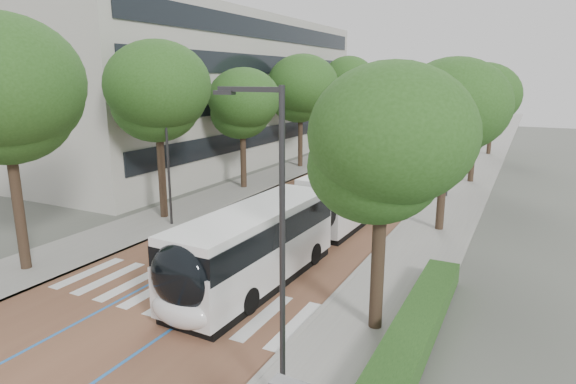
{
  "coord_description": "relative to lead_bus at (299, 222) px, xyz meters",
  "views": [
    {
      "loc": [
        11.74,
        -12.44,
        8.29
      ],
      "look_at": [
        0.61,
        9.49,
        2.4
      ],
      "focal_mm": 30.0,
      "sensor_mm": 36.0,
      "label": 1
    }
  ],
  "objects": [
    {
      "name": "kerb_right",
      "position": [
        3.21,
        32.84,
        -1.57
      ],
      "size": [
        0.2,
        140.0,
        0.14
      ],
      "primitive_type": "cube",
      "color": "gray",
      "rests_on": "ground"
    },
    {
      "name": "lead_bus",
      "position": [
        0.0,
        0.0,
        0.0
      ],
      "size": [
        3.07,
        18.46,
        3.2
      ],
      "rotation": [
        0.0,
        0.0,
        -0.03
      ],
      "color": "black",
      "rests_on": "ground"
    },
    {
      "name": "office_building",
      "position": [
        -21.86,
        20.84,
        5.37
      ],
      "size": [
        18.11,
        40.0,
        14.0
      ],
      "color": "#A09F95",
      "rests_on": "ground"
    },
    {
      "name": "bus_queued_0",
      "position": [
        -0.25,
        15.6,
        -0.0
      ],
      "size": [
        2.76,
        12.44,
        3.2
      ],
      "rotation": [
        0.0,
        0.0,
        -0.02
      ],
      "color": "silver",
      "rests_on": "ground"
    },
    {
      "name": "streetlight_near",
      "position": [
        4.23,
        -10.16,
        3.19
      ],
      "size": [
        1.82,
        0.2,
        8.0
      ],
      "color": "#2C2C2F",
      "rests_on": "sidewalk_right"
    },
    {
      "name": "lane_line_left",
      "position": [
        -3.99,
        32.84,
        -1.6
      ],
      "size": [
        0.12,
        126.0,
        0.01
      ],
      "primitive_type": "cube",
      "color": "blue",
      "rests_on": "road"
    },
    {
      "name": "hedge",
      "position": [
        6.71,
        -7.16,
        -1.11
      ],
      "size": [
        1.2,
        14.0,
        0.8
      ],
      "primitive_type": "cube",
      "color": "#1D4116",
      "rests_on": "sidewalk_right"
    },
    {
      "name": "streetlight_far",
      "position": [
        4.23,
        14.84,
        3.19
      ],
      "size": [
        1.82,
        0.2,
        8.0
      ],
      "color": "#2C2C2F",
      "rests_on": "sidewalk_right"
    },
    {
      "name": "bus_queued_2",
      "position": [
        -0.05,
        42.38,
        -0.0
      ],
      "size": [
        3.03,
        12.49,
        3.2
      ],
      "rotation": [
        0.0,
        0.0,
        -0.04
      ],
      "color": "silver",
      "rests_on": "ground"
    },
    {
      "name": "lane_line_right",
      "position": [
        -0.79,
        32.84,
        -1.6
      ],
      "size": [
        0.12,
        126.0,
        0.01
      ],
      "primitive_type": "cube",
      "color": "blue",
      "rests_on": "road"
    },
    {
      "name": "sidewalk_left",
      "position": [
        -9.89,
        32.84,
        -1.57
      ],
      "size": [
        4.0,
        140.0,
        0.12
      ],
      "primitive_type": "cube",
      "color": "gray",
      "rests_on": "ground"
    },
    {
      "name": "sidewalk_right",
      "position": [
        5.11,
        32.84,
        -1.57
      ],
      "size": [
        4.0,
        140.0,
        0.12
      ],
      "primitive_type": "cube",
      "color": "gray",
      "rests_on": "ground"
    },
    {
      "name": "ground",
      "position": [
        -2.39,
        -7.16,
        -1.63
      ],
      "size": [
        160.0,
        160.0,
        0.0
      ],
      "primitive_type": "plane",
      "color": "#51544C",
      "rests_on": "ground"
    },
    {
      "name": "lamp_post_left",
      "position": [
        -8.49,
        0.84,
        2.49
      ],
      "size": [
        0.14,
        0.14,
        8.0
      ],
      "primitive_type": "cylinder",
      "color": "#2C2C2F",
      "rests_on": "sidewalk_left"
    },
    {
      "name": "zebra_crossing",
      "position": [
        -2.19,
        -6.16,
        -1.6
      ],
      "size": [
        10.55,
        3.6,
        0.01
      ],
      "color": "silver",
      "rests_on": "ground"
    },
    {
      "name": "road",
      "position": [
        -2.39,
        32.84,
        -1.62
      ],
      "size": [
        11.0,
        140.0,
        0.02
      ],
      "primitive_type": "cube",
      "color": "brown",
      "rests_on": "ground"
    },
    {
      "name": "kerb_left",
      "position": [
        -7.99,
        32.84,
        -1.57
      ],
      "size": [
        0.2,
        140.0,
        0.14
      ],
      "primitive_type": "cube",
      "color": "gray",
      "rests_on": "ground"
    },
    {
      "name": "trees_right",
      "position": [
        5.31,
        14.29,
        4.52
      ],
      "size": [
        5.78,
        47.01,
        8.81
      ],
      "color": "black",
      "rests_on": "ground"
    },
    {
      "name": "trees_left",
      "position": [
        -9.89,
        17.37,
        5.47
      ],
      "size": [
        6.46,
        61.22,
        10.21
      ],
      "color": "black",
      "rests_on": "ground"
    },
    {
      "name": "bus_queued_1",
      "position": [
        -0.09,
        29.32,
        -0.0
      ],
      "size": [
        2.86,
        12.46,
        3.2
      ],
      "rotation": [
        0.0,
        0.0,
        -0.03
      ],
      "color": "silver",
      "rests_on": "ground"
    },
    {
      "name": "bus_queued_3",
      "position": [
        -0.17,
        55.82,
        -0.0
      ],
      "size": [
        2.76,
        12.44,
        3.2
      ],
      "rotation": [
        0.0,
        0.0,
        0.02
      ],
      "color": "silver",
      "rests_on": "ground"
    }
  ]
}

